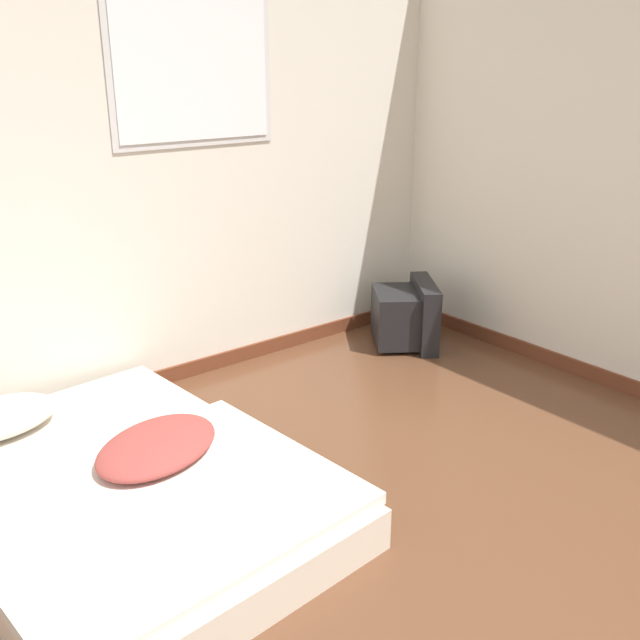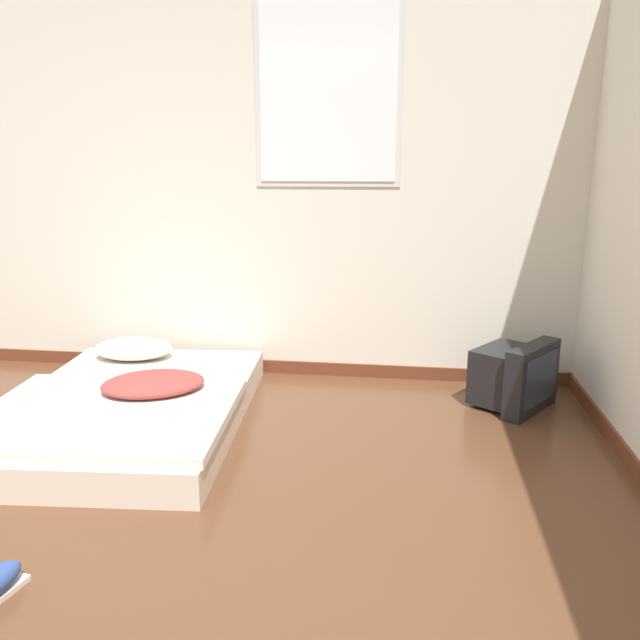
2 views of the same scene
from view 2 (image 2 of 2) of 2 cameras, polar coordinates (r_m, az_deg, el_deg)
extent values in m
cube|color=silver|center=(4.41, -10.73, 11.92)|extent=(7.44, 0.06, 2.60)
cube|color=brown|center=(4.59, -10.19, -3.94)|extent=(7.44, 0.02, 0.09)
cube|color=silver|center=(4.20, 0.72, 20.02)|extent=(0.95, 0.01, 1.16)
cube|color=white|center=(4.20, 0.71, 20.03)|extent=(0.88, 0.01, 1.09)
cube|color=beige|center=(3.75, -16.91, -7.82)|extent=(1.39, 1.90, 0.17)
ellipsoid|color=silver|center=(4.38, -16.69, -2.51)|extent=(0.54, 0.38, 0.14)
cube|color=silver|center=(3.42, -19.00, -8.16)|extent=(1.35, 1.14, 0.05)
ellipsoid|color=#993D38|center=(3.60, -15.01, -5.64)|extent=(0.67, 0.58, 0.11)
cube|color=black|center=(4.01, 16.34, -4.77)|extent=(0.45, 0.48, 0.33)
cube|color=black|center=(3.93, 18.78, -5.08)|extent=(0.38, 0.47, 0.41)
cube|color=#283342|center=(3.90, 19.57, -5.11)|extent=(0.24, 0.33, 0.30)
camera|label=1|loc=(2.56, -67.83, 12.27)|focal=40.00mm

